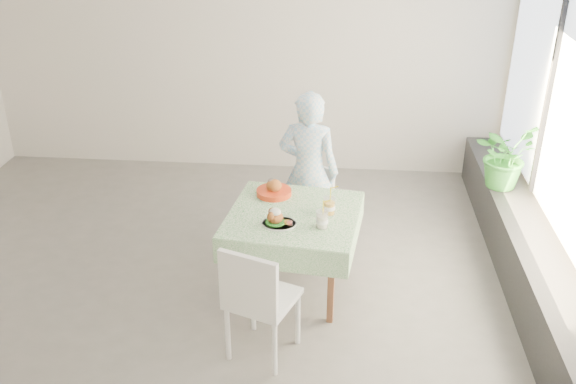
# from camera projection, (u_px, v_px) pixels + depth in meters

# --- Properties ---
(floor) EXTENTS (6.00, 6.00, 0.00)m
(floor) POSITION_uv_depth(u_px,v_px,m) (205.00, 278.00, 5.71)
(floor) COLOR #5E5C59
(floor) RESTS_ON ground
(wall_back) EXTENTS (6.00, 0.02, 2.80)m
(wall_back) POSITION_uv_depth(u_px,v_px,m) (243.00, 53.00, 7.32)
(wall_back) COLOR silver
(wall_back) RESTS_ON ground
(wall_front) EXTENTS (6.00, 0.02, 2.80)m
(wall_front) POSITION_uv_depth(u_px,v_px,m) (72.00, 330.00, 2.85)
(wall_front) COLOR silver
(wall_front) RESTS_ON ground
(window_ledge) EXTENTS (0.40, 4.80, 0.50)m
(window_ledge) POSITION_uv_depth(u_px,v_px,m) (532.00, 270.00, 5.37)
(window_ledge) COLOR black
(window_ledge) RESTS_ON ground
(cafe_table) EXTENTS (1.16, 1.16, 0.74)m
(cafe_table) POSITION_uv_depth(u_px,v_px,m) (293.00, 243.00, 5.36)
(cafe_table) COLOR brown
(cafe_table) RESTS_ON ground
(chair_far) EXTENTS (0.51, 0.51, 0.79)m
(chair_far) POSITION_uv_depth(u_px,v_px,m) (308.00, 222.00, 6.12)
(chair_far) COLOR white
(chair_far) RESTS_ON ground
(chair_near) EXTENTS (0.58, 0.58, 0.95)m
(chair_near) POSITION_uv_depth(u_px,v_px,m) (262.00, 320.00, 4.69)
(chair_near) COLOR white
(chair_near) RESTS_ON ground
(diner) EXTENTS (0.61, 0.45, 1.54)m
(diner) POSITION_uv_depth(u_px,v_px,m) (309.00, 172.00, 5.89)
(diner) COLOR #97CDF2
(diner) RESTS_ON ground
(main_dish) EXTENTS (0.28, 0.28, 0.14)m
(main_dish) POSITION_uv_depth(u_px,v_px,m) (277.00, 219.00, 5.04)
(main_dish) COLOR white
(main_dish) RESTS_ON cafe_table
(juice_cup_orange) EXTENTS (0.10, 0.10, 0.29)m
(juice_cup_orange) POSITION_uv_depth(u_px,v_px,m) (329.00, 206.00, 5.20)
(juice_cup_orange) COLOR white
(juice_cup_orange) RESTS_ON cafe_table
(juice_cup_lemonade) EXTENTS (0.10, 0.10, 0.28)m
(juice_cup_lemonade) POSITION_uv_depth(u_px,v_px,m) (322.00, 220.00, 5.00)
(juice_cup_lemonade) COLOR white
(juice_cup_lemonade) RESTS_ON cafe_table
(second_dish) EXTENTS (0.30, 0.30, 0.14)m
(second_dish) POSITION_uv_depth(u_px,v_px,m) (274.00, 190.00, 5.52)
(second_dish) COLOR #B32F12
(second_dish) RESTS_ON cafe_table
(potted_plant) EXTENTS (0.77, 0.77, 0.65)m
(potted_plant) POSITION_uv_depth(u_px,v_px,m) (505.00, 155.00, 6.12)
(potted_plant) COLOR #2B7828
(potted_plant) RESTS_ON window_ledge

